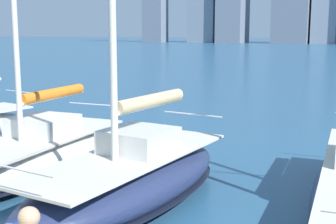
{
  "coord_description": "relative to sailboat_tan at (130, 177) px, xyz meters",
  "views": [
    {
      "loc": [
        -4.83,
        3.37,
        4.12
      ],
      "look_at": [
        0.1,
        -6.61,
        2.2
      ],
      "focal_mm": 50.0,
      "sensor_mm": 36.0,
      "label": 1
    }
  ],
  "objects": [
    {
      "name": "sailboat_tan",
      "position": [
        0.0,
        0.0,
        0.0
      ],
      "size": [
        3.08,
        7.27,
        11.4
      ],
      "color": "navy",
      "rests_on": "ground"
    },
    {
      "name": "sailboat_orange",
      "position": [
        3.96,
        -1.18,
        -0.1
      ],
      "size": [
        3.32,
        7.73,
        11.84
      ],
      "color": "silver",
      "rests_on": "ground"
    }
  ]
}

